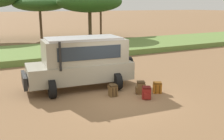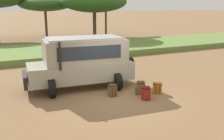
{
  "view_description": "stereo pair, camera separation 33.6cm",
  "coord_description": "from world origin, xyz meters",
  "px_view_note": "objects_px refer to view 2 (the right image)",
  "views": [
    {
      "loc": [
        -5.1,
        -9.11,
        3.91
      ],
      "look_at": [
        0.27,
        1.28,
        1.0
      ],
      "focal_mm": 42.0,
      "sensor_mm": 36.0,
      "label": 1
    },
    {
      "loc": [
        -4.8,
        -9.26,
        3.91
      ],
      "look_at": [
        0.27,
        1.28,
        1.0
      ],
      "focal_mm": 42.0,
      "sensor_mm": 36.0,
      "label": 2
    }
  ],
  "objects_px": {
    "acacia_tree_right_mid": "(45,4)",
    "safari_vehicle": "(82,61)",
    "backpack_near_rear_wheel": "(112,90)",
    "backpack_outermost": "(157,88)",
    "backpack_cluster_center": "(146,93)",
    "acacia_tree_far_right": "(94,2)",
    "duffel_bag_low_black_case": "(116,85)",
    "backpack_beside_front_wheel": "(140,88)"
  },
  "relations": [
    {
      "from": "backpack_cluster_center",
      "to": "backpack_near_rear_wheel",
      "type": "bearing_deg",
      "value": 139.35
    },
    {
      "from": "safari_vehicle",
      "to": "duffel_bag_low_black_case",
      "type": "relative_size",
      "value": 5.62
    },
    {
      "from": "safari_vehicle",
      "to": "backpack_cluster_center",
      "type": "relative_size",
      "value": 10.18
    },
    {
      "from": "backpack_cluster_center",
      "to": "duffel_bag_low_black_case",
      "type": "bearing_deg",
      "value": 103.74
    },
    {
      "from": "safari_vehicle",
      "to": "acacia_tree_right_mid",
      "type": "relative_size",
      "value": 0.88
    },
    {
      "from": "backpack_near_rear_wheel",
      "to": "duffel_bag_low_black_case",
      "type": "relative_size",
      "value": 0.54
    },
    {
      "from": "backpack_beside_front_wheel",
      "to": "acacia_tree_far_right",
      "type": "bearing_deg",
      "value": 74.38
    },
    {
      "from": "acacia_tree_right_mid",
      "to": "acacia_tree_far_right",
      "type": "relative_size",
      "value": 0.86
    },
    {
      "from": "duffel_bag_low_black_case",
      "to": "acacia_tree_right_mid",
      "type": "distance_m",
      "value": 21.52
    },
    {
      "from": "safari_vehicle",
      "to": "acacia_tree_far_right",
      "type": "bearing_deg",
      "value": 66.08
    },
    {
      "from": "backpack_cluster_center",
      "to": "backpack_near_rear_wheel",
      "type": "height_order",
      "value": "backpack_cluster_center"
    },
    {
      "from": "backpack_outermost",
      "to": "acacia_tree_far_right",
      "type": "relative_size",
      "value": 0.07
    },
    {
      "from": "backpack_outermost",
      "to": "acacia_tree_right_mid",
      "type": "distance_m",
      "value": 22.95
    },
    {
      "from": "safari_vehicle",
      "to": "acacia_tree_far_right",
      "type": "relative_size",
      "value": 0.75
    },
    {
      "from": "safari_vehicle",
      "to": "backpack_outermost",
      "type": "height_order",
      "value": "safari_vehicle"
    },
    {
      "from": "backpack_cluster_center",
      "to": "backpack_outermost",
      "type": "relative_size",
      "value": 1.05
    },
    {
      "from": "safari_vehicle",
      "to": "acacia_tree_right_mid",
      "type": "bearing_deg",
      "value": 82.78
    },
    {
      "from": "backpack_beside_front_wheel",
      "to": "duffel_bag_low_black_case",
      "type": "bearing_deg",
      "value": 115.86
    },
    {
      "from": "backpack_cluster_center",
      "to": "backpack_near_rear_wheel",
      "type": "xyz_separation_m",
      "value": [
        -1.12,
        0.96,
        -0.0
      ]
    },
    {
      "from": "backpack_outermost",
      "to": "acacia_tree_right_mid",
      "type": "xyz_separation_m",
      "value": [
        -0.16,
        22.64,
        3.75
      ]
    },
    {
      "from": "safari_vehicle",
      "to": "acacia_tree_far_right",
      "type": "xyz_separation_m",
      "value": [
        6.96,
        15.69,
        2.95
      ]
    },
    {
      "from": "backpack_near_rear_wheel",
      "to": "acacia_tree_right_mid",
      "type": "distance_m",
      "value": 22.49
    },
    {
      "from": "safari_vehicle",
      "to": "backpack_cluster_center",
      "type": "height_order",
      "value": "safari_vehicle"
    },
    {
      "from": "backpack_outermost",
      "to": "duffel_bag_low_black_case",
      "type": "height_order",
      "value": "backpack_outermost"
    },
    {
      "from": "backpack_cluster_center",
      "to": "acacia_tree_right_mid",
      "type": "relative_size",
      "value": 0.09
    },
    {
      "from": "backpack_outermost",
      "to": "acacia_tree_right_mid",
      "type": "relative_size",
      "value": 0.08
    },
    {
      "from": "acacia_tree_far_right",
      "to": "acacia_tree_right_mid",
      "type": "bearing_deg",
      "value": 133.63
    },
    {
      "from": "backpack_near_rear_wheel",
      "to": "backpack_outermost",
      "type": "distance_m",
      "value": 2.07
    },
    {
      "from": "safari_vehicle",
      "to": "acacia_tree_right_mid",
      "type": "xyz_separation_m",
      "value": [
        2.57,
        20.3,
        2.7
      ]
    },
    {
      "from": "backpack_near_rear_wheel",
      "to": "acacia_tree_far_right",
      "type": "xyz_separation_m",
      "value": [
        6.23,
        17.5,
        3.99
      ]
    },
    {
      "from": "backpack_outermost",
      "to": "acacia_tree_far_right",
      "type": "xyz_separation_m",
      "value": [
        4.23,
        18.03,
        4.0
      ]
    },
    {
      "from": "safari_vehicle",
      "to": "backpack_outermost",
      "type": "relative_size",
      "value": 10.72
    },
    {
      "from": "backpack_beside_front_wheel",
      "to": "backpack_cluster_center",
      "type": "distance_m",
      "value": 0.68
    },
    {
      "from": "duffel_bag_low_black_case",
      "to": "acacia_tree_right_mid",
      "type": "height_order",
      "value": "acacia_tree_right_mid"
    },
    {
      "from": "backpack_cluster_center",
      "to": "duffel_bag_low_black_case",
      "type": "relative_size",
      "value": 0.55
    },
    {
      "from": "backpack_outermost",
      "to": "acacia_tree_far_right",
      "type": "bearing_deg",
      "value": 76.8
    },
    {
      "from": "acacia_tree_right_mid",
      "to": "backpack_outermost",
      "type": "bearing_deg",
      "value": -89.59
    },
    {
      "from": "backpack_outermost",
      "to": "backpack_cluster_center",
      "type": "bearing_deg",
      "value": -154.41
    },
    {
      "from": "acacia_tree_right_mid",
      "to": "safari_vehicle",
      "type": "bearing_deg",
      "value": -97.22
    },
    {
      "from": "acacia_tree_right_mid",
      "to": "backpack_cluster_center",
      "type": "bearing_deg",
      "value": -91.79
    },
    {
      "from": "safari_vehicle",
      "to": "backpack_near_rear_wheel",
      "type": "bearing_deg",
      "value": -67.98
    },
    {
      "from": "backpack_cluster_center",
      "to": "acacia_tree_far_right",
      "type": "distance_m",
      "value": 19.56
    }
  ]
}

